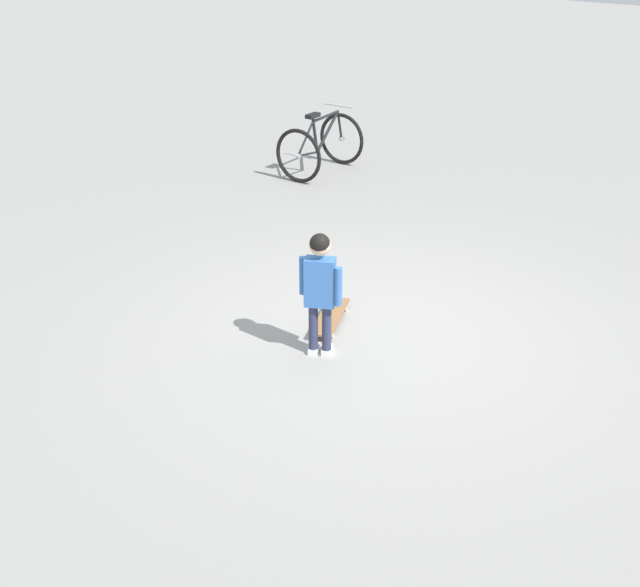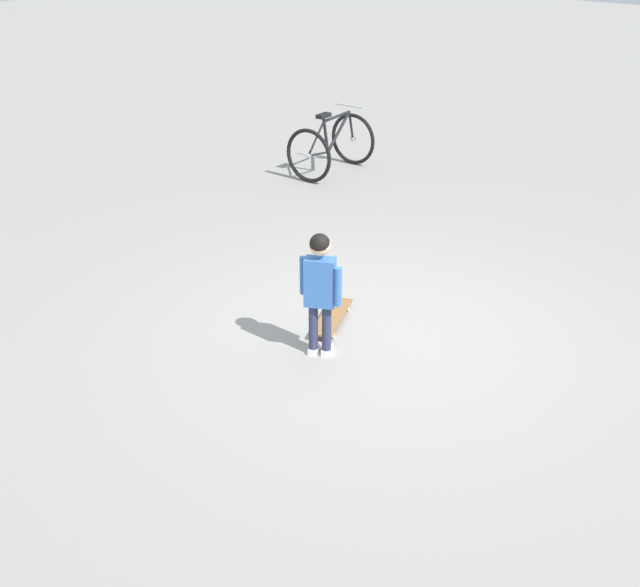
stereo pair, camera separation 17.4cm
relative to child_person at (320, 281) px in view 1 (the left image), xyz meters
The scene contains 4 objects.
ground_plane 0.91m from the child_person, 19.26° to the right, with size 50.00×50.00×0.00m, color gray.
child_person is the anchor object (origin of this frame).
skateboard 0.81m from the child_person, 28.46° to the left, with size 0.76×0.47×0.07m.
bicycle_near 4.96m from the child_person, 37.65° to the left, with size 1.11×0.77×0.85m.
Camera 1 is at (-5.30, -3.43, 3.40)m, focal length 46.78 mm.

